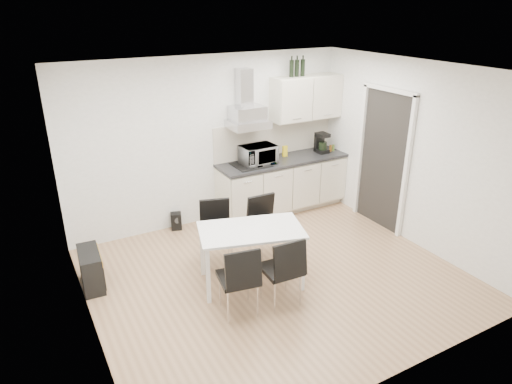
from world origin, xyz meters
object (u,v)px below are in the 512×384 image
chair_far_right (267,229)px  chair_near_right (281,270)px  chair_near_left (238,279)px  chair_far_left (217,235)px  kitchenette (284,163)px  floor_speaker (176,221)px  guitar_amp (91,269)px  dining_table (251,236)px

chair_far_right → chair_near_right: bearing=69.7°
chair_near_left → chair_far_left: bearing=87.9°
chair_far_left → chair_far_right: 0.69m
chair_far_left → chair_far_right: size_ratio=1.00×
chair_near_right → chair_far_right: bearing=71.4°
chair_near_right → chair_near_left: bearing=174.3°
kitchenette → floor_speaker: size_ratio=9.33×
chair_near_right → guitar_amp: 2.36m
chair_far_left → chair_near_left: 1.09m
chair_far_left → dining_table: bearing=124.3°
chair_far_left → chair_near_left: bearing=95.3°
kitchenette → floor_speaker: 1.99m
chair_far_left → floor_speaker: (-0.14, 1.25, -0.31)m
kitchenette → floor_speaker: (-1.85, 0.17, -0.70)m
dining_table → chair_near_right: bearing=-62.9°
kitchenette → chair_near_left: bearing=-132.1°
dining_table → chair_near_right: 0.59m
kitchenette → chair_far_left: size_ratio=2.86×
dining_table → chair_near_left: bearing=-115.6°
dining_table → floor_speaker: bearing=116.3°
chair_far_right → floor_speaker: size_ratio=3.26×
dining_table → guitar_amp: 2.02m
chair_far_right → guitar_amp: bearing=-10.6°
dining_table → chair_near_left: 0.65m
dining_table → guitar_amp: bearing=169.9°
chair_far_right → chair_near_right: size_ratio=1.00×
chair_far_left → chair_far_right: (0.66, -0.19, 0.00)m
chair_near_left → chair_near_right: bearing=1.4°
dining_table → chair_near_left: (-0.41, -0.46, -0.22)m
kitchenette → chair_far_right: kitchenette is taller
chair_far_left → chair_far_right: same height
guitar_amp → floor_speaker: guitar_amp is taller
kitchenette → floor_speaker: bearing=174.9°
kitchenette → guitar_amp: bearing=-166.3°
chair_near_right → floor_speaker: 2.44m
guitar_amp → floor_speaker: size_ratio=2.19×
dining_table → chair_near_right: chair_near_right is taller
chair_near_right → guitar_amp: chair_near_right is taller
guitar_amp → chair_near_left: bearing=-40.7°
chair_far_left → guitar_amp: chair_far_left is taller
kitchenette → chair_near_left: size_ratio=2.86×
chair_near_right → dining_table: bearing=103.7°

